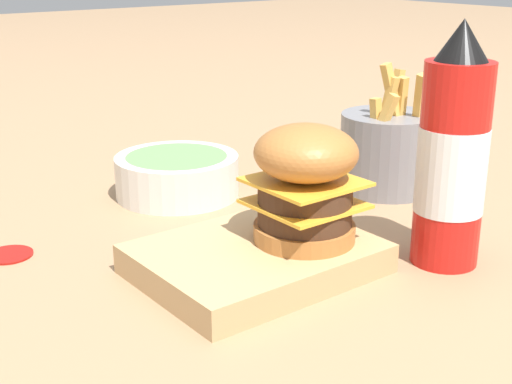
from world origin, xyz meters
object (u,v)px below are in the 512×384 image
serving_board (256,259)px  fries_basket (387,150)px  side_bowl (177,174)px  burger (305,183)px  ketchup_bottle (452,158)px

serving_board → fries_basket: 0.29m
fries_basket → side_bowl: size_ratio=1.07×
burger → fries_basket: bearing=25.5°
serving_board → ketchup_bottle: (0.15, -0.09, 0.09)m
ketchup_bottle → side_bowl: (-0.10, 0.32, -0.07)m
serving_board → burger: bearing=-22.4°
fries_basket → side_bowl: bearing=147.4°
burger → ketchup_bottle: ketchup_bottle is taller
ketchup_bottle → fries_basket: size_ratio=1.43×
ketchup_bottle → side_bowl: ketchup_bottle is taller
burger → ketchup_bottle: bearing=-32.3°
ketchup_bottle → side_bowl: bearing=106.9°
serving_board → fries_basket: size_ratio=1.31×
burger → side_bowl: bearing=86.3°
fries_basket → side_bowl: (-0.21, 0.14, -0.02)m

